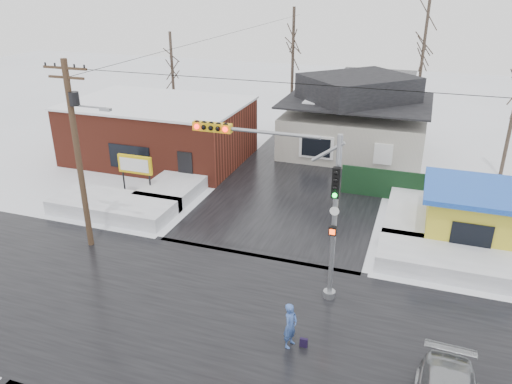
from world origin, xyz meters
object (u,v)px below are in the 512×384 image
(traffic_signal, at_px, (296,192))
(marquee_sign, at_px, (135,166))
(kiosk, at_px, (470,214))
(utility_pole, at_px, (78,146))
(pedestrian, at_px, (290,326))

(traffic_signal, bearing_deg, marquee_sign, 150.28)
(kiosk, bearing_deg, utility_pole, -159.56)
(traffic_signal, relative_size, utility_pole, 0.78)
(traffic_signal, height_order, marquee_sign, traffic_signal)
(kiosk, bearing_deg, traffic_signal, -135.16)
(marquee_sign, distance_m, pedestrian, 15.77)
(marquee_sign, height_order, kiosk, kiosk)
(traffic_signal, relative_size, marquee_sign, 2.75)
(marquee_sign, xyz_separation_m, kiosk, (18.50, 0.50, -0.46))
(utility_pole, height_order, marquee_sign, utility_pole)
(pedestrian, bearing_deg, marquee_sign, 65.68)
(traffic_signal, distance_m, kiosk, 10.43)
(marquee_sign, relative_size, kiosk, 0.55)
(utility_pole, height_order, kiosk, utility_pole)
(traffic_signal, xyz_separation_m, utility_pole, (-10.36, 0.53, 0.57))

